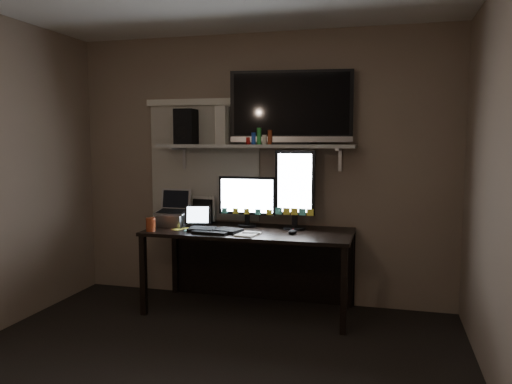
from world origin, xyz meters
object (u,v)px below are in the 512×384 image
(laptop, at_px, (172,208))
(game_console, at_px, (225,126))
(desk, at_px, (253,247))
(mouse, at_px, (292,232))
(tv, at_px, (291,108))
(keyboard, at_px, (215,230))
(cup, at_px, (151,225))
(monitor_portrait, at_px, (295,189))
(speaker, at_px, (186,127))
(monitor_landscape, at_px, (247,201))
(tablet, at_px, (198,216))

(laptop, xyz_separation_m, game_console, (0.47, 0.16, 0.76))
(desk, bearing_deg, mouse, -27.37)
(desk, height_order, game_console, game_console)
(desk, xyz_separation_m, mouse, (0.40, -0.21, 0.20))
(tv, bearing_deg, keyboard, -154.72)
(cup, distance_m, tv, 1.60)
(keyboard, bearing_deg, tv, 37.93)
(monitor_portrait, height_order, tv, tv)
(monitor_portrait, bearing_deg, mouse, -81.16)
(monitor_portrait, bearing_deg, laptop, -170.28)
(cup, distance_m, speaker, 1.00)
(game_console, bearing_deg, speaker, 176.00)
(keyboard, relative_size, mouse, 4.60)
(monitor_landscape, bearing_deg, speaker, 175.68)
(desk, xyz_separation_m, game_console, (-0.27, 0.05, 1.10))
(cup, relative_size, tv, 0.11)
(monitor_portrait, distance_m, cup, 1.30)
(cup, xyz_separation_m, tv, (1.14, 0.50, 1.02))
(desk, bearing_deg, game_console, 168.82)
(mouse, xyz_separation_m, speaker, (-1.08, 0.31, 0.89))
(keyboard, xyz_separation_m, game_console, (-0.00, 0.32, 0.91))
(laptop, height_order, game_console, game_console)
(desk, height_order, monitor_landscape, monitor_landscape)
(cup, bearing_deg, tablet, 42.42)
(tv, bearing_deg, game_console, 178.19)
(tv, height_order, speaker, tv)
(mouse, bearing_deg, cup, -157.54)
(tablet, relative_size, cup, 1.97)
(monitor_portrait, distance_m, laptop, 1.15)
(monitor_portrait, relative_size, game_console, 2.10)
(tv, bearing_deg, mouse, -82.61)
(monitor_landscape, distance_m, monitor_portrait, 0.46)
(monitor_portrait, bearing_deg, desk, -172.67)
(desk, xyz_separation_m, cup, (-0.81, -0.39, 0.24))
(tv, bearing_deg, desk, -168.76)
(keyboard, relative_size, cup, 3.97)
(tv, bearing_deg, cup, -163.05)
(monitor_landscape, height_order, mouse, monitor_landscape)
(laptop, distance_m, tv, 1.42)
(mouse, relative_size, game_console, 0.30)
(desk, xyz_separation_m, monitor_landscape, (-0.07, 0.05, 0.41))
(monitor_landscape, height_order, speaker, speaker)
(laptop, xyz_separation_m, tv, (1.07, 0.21, 0.91))
(desk, distance_m, game_console, 1.13)
(desk, bearing_deg, cup, -154.15)
(mouse, bearing_deg, tv, 117.93)
(desk, distance_m, monitor_portrait, 0.65)
(monitor_portrait, distance_m, game_console, 0.86)
(mouse, bearing_deg, laptop, -171.43)
(desk, xyz_separation_m, monitor_portrait, (0.38, 0.03, 0.53))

